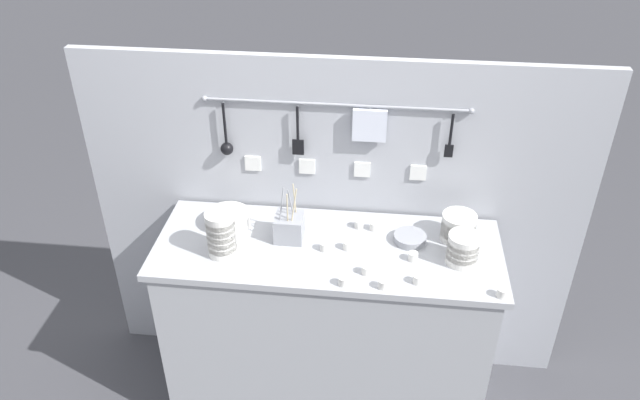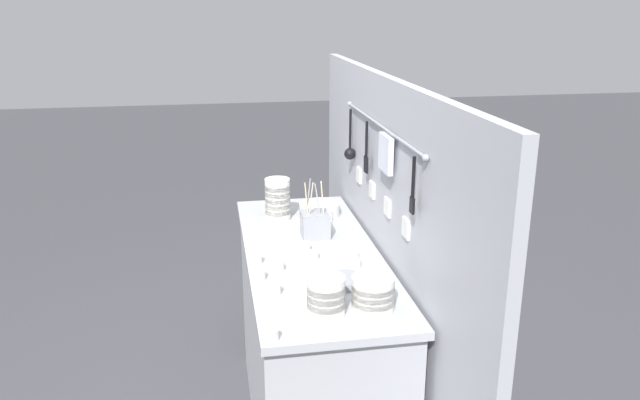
{
  "view_description": "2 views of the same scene",
  "coord_description": "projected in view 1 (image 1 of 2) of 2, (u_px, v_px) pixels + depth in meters",
  "views": [
    {
      "loc": [
        0.2,
        -2.06,
        2.51
      ],
      "look_at": [
        -0.03,
        0.03,
        1.14
      ],
      "focal_mm": 35.0,
      "sensor_mm": 36.0,
      "label": 1
    },
    {
      "loc": [
        2.37,
        -0.38,
        1.91
      ],
      "look_at": [
        0.05,
        0.03,
        1.16
      ],
      "focal_mm": 35.0,
      "sensor_mm": 36.0,
      "label": 2
    }
  ],
  "objects": [
    {
      "name": "ground_plane",
      "position": [
        326.0,
        393.0,
        3.11
      ],
      "size": [
        20.0,
        20.0,
        0.0
      ],
      "primitive_type": "plane",
      "color": "#424247"
    },
    {
      "name": "counter",
      "position": [
        327.0,
        326.0,
        2.86
      ],
      "size": [
        1.45,
        0.55,
        0.92
      ],
      "color": "#ADAFB5",
      "rests_on": "ground"
    },
    {
      "name": "back_wall",
      "position": [
        334.0,
        224.0,
        2.92
      ],
      "size": [
        2.25,
        0.09,
        1.63
      ],
      "color": "#A8AAB2",
      "rests_on": "ground"
    },
    {
      "name": "bowl_stack_tall_left",
      "position": [
        458.0,
        227.0,
        2.62
      ],
      "size": [
        0.14,
        0.14,
        0.12
      ],
      "color": "silver",
      "rests_on": "counter"
    },
    {
      "name": "bowl_stack_wide_centre",
      "position": [
        463.0,
        249.0,
        2.48
      ],
      "size": [
        0.13,
        0.13,
        0.13
      ],
      "color": "silver",
      "rests_on": "counter"
    },
    {
      "name": "bowl_stack_nested_right",
      "position": [
        221.0,
        234.0,
        2.51
      ],
      "size": [
        0.12,
        0.12,
        0.2
      ],
      "color": "silver",
      "rests_on": "counter"
    },
    {
      "name": "plate_stack",
      "position": [
        228.0,
        219.0,
        2.72
      ],
      "size": [
        0.2,
        0.2,
        0.06
      ],
      "color": "silver",
      "rests_on": "counter"
    },
    {
      "name": "steel_mixing_bowl",
      "position": [
        410.0,
        238.0,
        2.63
      ],
      "size": [
        0.14,
        0.14,
        0.03
      ],
      "color": "#93969E",
      "rests_on": "counter"
    },
    {
      "name": "cutlery_caddy",
      "position": [
        289.0,
        227.0,
        2.62
      ],
      "size": [
        0.12,
        0.12,
        0.26
      ],
      "color": "#93969E",
      "rests_on": "counter"
    },
    {
      "name": "cup_by_caddy",
      "position": [
        374.0,
        226.0,
        2.7
      ],
      "size": [
        0.04,
        0.04,
        0.04
      ],
      "color": "silver",
      "rests_on": "counter"
    },
    {
      "name": "cup_back_right",
      "position": [
        359.0,
        224.0,
        2.71
      ],
      "size": [
        0.04,
        0.04,
        0.04
      ],
      "color": "silver",
      "rests_on": "counter"
    },
    {
      "name": "cup_centre",
      "position": [
        383.0,
        284.0,
        2.38
      ],
      "size": [
        0.04,
        0.04,
        0.04
      ],
      "color": "silver",
      "rests_on": "counter"
    },
    {
      "name": "cup_mid_row",
      "position": [
        343.0,
        281.0,
        2.39
      ],
      "size": [
        0.04,
        0.04,
        0.04
      ],
      "color": "silver",
      "rests_on": "counter"
    },
    {
      "name": "cup_back_left",
      "position": [
        502.0,
        293.0,
        2.34
      ],
      "size": [
        0.04,
        0.04,
        0.04
      ],
      "color": "silver",
      "rests_on": "counter"
    },
    {
      "name": "cup_edge_far",
      "position": [
        413.0,
        256.0,
        2.52
      ],
      "size": [
        0.04,
        0.04,
        0.04
      ],
      "color": "silver",
      "rests_on": "counter"
    },
    {
      "name": "cup_beside_plates",
      "position": [
        418.0,
        279.0,
        2.4
      ],
      "size": [
        0.04,
        0.04,
        0.04
      ],
      "color": "silver",
      "rests_on": "counter"
    },
    {
      "name": "cup_front_left",
      "position": [
        367.0,
        270.0,
        2.45
      ],
      "size": [
        0.04,
        0.04,
        0.04
      ],
      "color": "silver",
      "rests_on": "counter"
    },
    {
      "name": "cup_edge_near",
      "position": [
        325.0,
        246.0,
        2.58
      ],
      "size": [
        0.04,
        0.04,
        0.04
      ],
      "color": "silver",
      "rests_on": "counter"
    },
    {
      "name": "cup_front_right",
      "position": [
        348.0,
        245.0,
        2.58
      ],
      "size": [
        0.04,
        0.04,
        0.04
      ],
      "color": "silver",
      "rests_on": "counter"
    }
  ]
}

